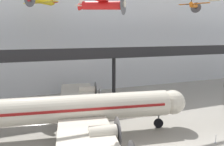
# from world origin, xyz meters

# --- Properties ---
(hangar_back_wall) EXTENTS (140.00, 3.00, 29.50)m
(hangar_back_wall) POSITION_xyz_m (0.00, 32.68, 14.75)
(hangar_back_wall) COLOR silver
(hangar_back_wall) RESTS_ON ground
(mezzanine_walkway) EXTENTS (110.00, 3.20, 10.65)m
(mezzanine_walkway) POSITION_xyz_m (0.00, 21.72, 8.97)
(mezzanine_walkway) COLOR black
(mezzanine_walkway) RESTS_ON ground
(airliner_silver_main) EXTENTS (31.16, 35.74, 10.26)m
(airliner_silver_main) POSITION_xyz_m (-10.65, 9.58, 3.55)
(airliner_silver_main) COLOR beige
(airliner_silver_main) RESTS_ON ground
(suspended_plane_yellow_lowwing) EXTENTS (6.15, 6.24, 5.72)m
(suspended_plane_yellow_lowwing) POSITION_xyz_m (-12.85, 25.44, 18.89)
(suspended_plane_yellow_lowwing) COLOR yellow
(suspended_plane_red_highwing) EXTENTS (5.55, 5.84, 8.20)m
(suspended_plane_red_highwing) POSITION_xyz_m (-7.81, 6.49, 16.15)
(suspended_plane_red_highwing) COLOR red
(suspended_plane_orange_highwing) EXTENTS (5.35, 5.73, 5.39)m
(suspended_plane_orange_highwing) POSITION_xyz_m (18.62, 22.57, 19.26)
(suspended_plane_orange_highwing) COLOR orange
(stanchion_barrier) EXTENTS (0.36, 0.36, 1.08)m
(stanchion_barrier) POSITION_xyz_m (4.88, 1.40, 0.33)
(stanchion_barrier) COLOR #B2B5BA
(stanchion_barrier) RESTS_ON ground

